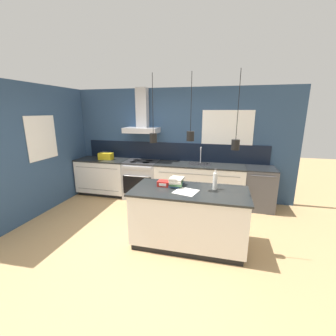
{
  "coord_description": "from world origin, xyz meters",
  "views": [
    {
      "loc": [
        1.19,
        -3.25,
        2.07
      ],
      "look_at": [
        0.21,
        0.67,
        1.05
      ],
      "focal_mm": 24.0,
      "sensor_mm": 36.0,
      "label": 1
    }
  ],
  "objects_px": {
    "dishwasher": "(259,188)",
    "book_stack": "(176,182)",
    "red_supply_box": "(164,183)",
    "yellow_toolbox": "(106,156)",
    "bottle_on_island": "(215,181)",
    "oven_range": "(142,179)"
  },
  "relations": [
    {
      "from": "dishwasher",
      "to": "yellow_toolbox",
      "type": "xyz_separation_m",
      "value": [
        -3.63,
        0.0,
        0.54
      ]
    },
    {
      "from": "red_supply_box",
      "to": "yellow_toolbox",
      "type": "relative_size",
      "value": 0.57
    },
    {
      "from": "bottle_on_island",
      "to": "book_stack",
      "type": "xyz_separation_m",
      "value": [
        -0.61,
        0.02,
        -0.07
      ]
    },
    {
      "from": "bottle_on_island",
      "to": "yellow_toolbox",
      "type": "bearing_deg",
      "value": 149.66
    },
    {
      "from": "dishwasher",
      "to": "yellow_toolbox",
      "type": "bearing_deg",
      "value": 180.0
    },
    {
      "from": "dishwasher",
      "to": "bottle_on_island",
      "type": "bearing_deg",
      "value": -119.3
    },
    {
      "from": "oven_range",
      "to": "yellow_toolbox",
      "type": "height_order",
      "value": "yellow_toolbox"
    },
    {
      "from": "yellow_toolbox",
      "to": "red_supply_box",
      "type": "bearing_deg",
      "value": -40.15
    },
    {
      "from": "dishwasher",
      "to": "yellow_toolbox",
      "type": "relative_size",
      "value": 2.68
    },
    {
      "from": "bottle_on_island",
      "to": "red_supply_box",
      "type": "relative_size",
      "value": 1.68
    },
    {
      "from": "book_stack",
      "to": "yellow_toolbox",
      "type": "distance_m",
      "value": 2.64
    },
    {
      "from": "red_supply_box",
      "to": "bottle_on_island",
      "type": "bearing_deg",
      "value": 2.07
    },
    {
      "from": "red_supply_box",
      "to": "yellow_toolbox",
      "type": "bearing_deg",
      "value": 139.85
    },
    {
      "from": "dishwasher",
      "to": "book_stack",
      "type": "height_order",
      "value": "book_stack"
    },
    {
      "from": "oven_range",
      "to": "book_stack",
      "type": "distance_m",
      "value": 2.03
    },
    {
      "from": "red_supply_box",
      "to": "yellow_toolbox",
      "type": "distance_m",
      "value": 2.52
    },
    {
      "from": "dishwasher",
      "to": "oven_range",
      "type": "bearing_deg",
      "value": -179.91
    },
    {
      "from": "yellow_toolbox",
      "to": "book_stack",
      "type": "bearing_deg",
      "value": -36.6
    },
    {
      "from": "dishwasher",
      "to": "red_supply_box",
      "type": "bearing_deg",
      "value": -136.23
    },
    {
      "from": "oven_range",
      "to": "dishwasher",
      "type": "xyz_separation_m",
      "value": [
        2.69,
        0.0,
        0.0
      ]
    },
    {
      "from": "oven_range",
      "to": "red_supply_box",
      "type": "relative_size",
      "value": 4.72
    },
    {
      "from": "dishwasher",
      "to": "bottle_on_island",
      "type": "relative_size",
      "value": 2.8
    }
  ]
}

